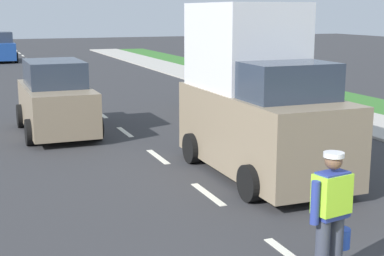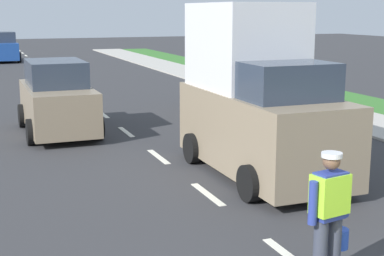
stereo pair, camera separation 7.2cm
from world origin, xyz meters
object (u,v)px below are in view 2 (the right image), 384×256
at_px(car_oncoming_third, 4,48).
at_px(car_parked_far, 240,86).
at_px(road_worker, 330,209).
at_px(car_oncoming_lead, 57,100).
at_px(delivery_truck, 257,98).

distance_m(car_oncoming_third, car_parked_far, 24.61).
relative_size(road_worker, car_oncoming_third, 0.44).
relative_size(car_oncoming_lead, car_parked_far, 1.02).
bearing_deg(car_oncoming_lead, car_oncoming_third, 90.13).
height_order(delivery_truck, car_oncoming_third, delivery_truck).
bearing_deg(delivery_truck, road_worker, -106.64).
bearing_deg(delivery_truck, car_oncoming_third, 96.37).
height_order(road_worker, car_parked_far, car_parked_far).
relative_size(car_oncoming_third, car_parked_far, 0.97).
distance_m(car_oncoming_lead, car_parked_far, 6.04).
relative_size(car_oncoming_third, car_oncoming_lead, 0.96).
distance_m(road_worker, delivery_truck, 4.95).
distance_m(delivery_truck, car_oncoming_lead, 6.54).
height_order(car_oncoming_third, car_oncoming_lead, car_oncoming_lead).
height_order(car_oncoming_lead, car_parked_far, car_parked_far).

